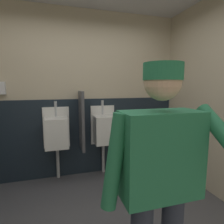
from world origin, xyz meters
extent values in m
cube|color=beige|center=(0.00, 1.65, 1.33)|extent=(3.95, 0.12, 2.67)
cube|color=#19232D|center=(0.00, 1.58, 0.63)|extent=(3.35, 0.03, 1.27)
cube|color=white|center=(-0.35, 1.56, 0.83)|extent=(0.40, 0.05, 0.65)
cube|color=white|center=(-0.35, 1.39, 0.78)|extent=(0.34, 0.30, 0.45)
cylinder|color=#B7BABF|center=(-0.35, 1.55, 1.12)|extent=(0.04, 0.04, 0.24)
cylinder|color=#B7BABF|center=(-0.35, 1.52, 0.28)|extent=(0.05, 0.05, 0.55)
cube|color=white|center=(0.40, 1.56, 0.83)|extent=(0.40, 0.05, 0.65)
cube|color=white|center=(0.40, 1.39, 0.78)|extent=(0.34, 0.30, 0.45)
cylinder|color=#B7BABF|center=(0.40, 1.55, 1.12)|extent=(0.04, 0.04, 0.24)
cylinder|color=#B7BABF|center=(0.40, 1.52, 0.28)|extent=(0.05, 0.05, 0.55)
cube|color=#4C4C51|center=(0.02, 1.36, 0.95)|extent=(0.04, 0.40, 0.90)
cube|color=#26724C|center=(0.25, -0.52, 1.07)|extent=(0.49, 0.24, 0.53)
cylinder|color=#26724C|center=(-0.04, -0.52, 1.06)|extent=(0.17, 0.09, 0.56)
sphere|color=#D8AD8C|center=(0.25, -0.52, 1.50)|extent=(0.22, 0.22, 0.22)
cylinder|color=#26724C|center=(0.25, -0.52, 1.56)|extent=(0.23, 0.23, 0.10)
cylinder|color=#38383D|center=(1.35, 1.14, 0.30)|extent=(0.36, 0.36, 0.60)
cube|color=silver|center=(-1.08, 1.55, 1.45)|extent=(0.10, 0.07, 0.18)
camera|label=1|loc=(-0.34, -1.49, 1.48)|focal=30.21mm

